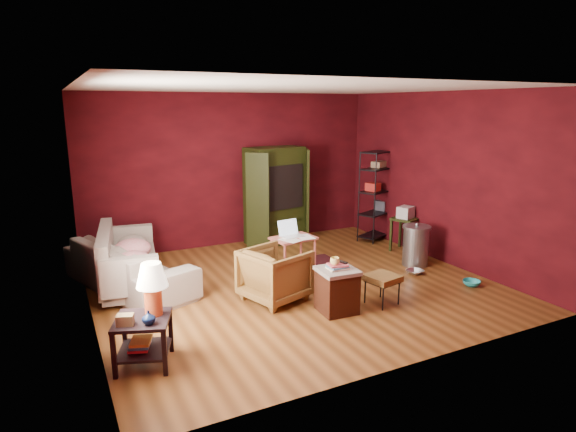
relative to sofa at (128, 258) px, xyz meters
name	(u,v)px	position (x,y,z in m)	size (l,w,h in m)	color
room	(292,191)	(2.12, -1.00, 0.95)	(5.54, 5.04, 2.84)	brown
sofa	(128,258)	(0.00, 0.00, 0.00)	(2.30, 0.67, 0.90)	gray
armchair	(275,272)	(1.69, -1.34, -0.06)	(0.76, 0.72, 0.79)	black
pet_bowl_steel	(415,266)	(4.08, -1.40, -0.32)	(0.26, 0.06, 0.26)	#B5B9BD
pet_bowl_turquoise	(472,277)	(4.48, -2.16, -0.32)	(0.25, 0.08, 0.25)	#25A7AF
vase	(149,318)	(-0.17, -2.43, 0.12)	(0.13, 0.14, 0.13)	#0C1A3F
mug	(335,260)	(2.18, -2.05, 0.24)	(0.12, 0.09, 0.12)	#E2CA6E
side_table	(148,304)	(-0.14, -2.24, 0.18)	(0.68, 0.68, 1.05)	black
sofa_cushions	(126,262)	(-0.03, 0.03, -0.06)	(1.02, 1.96, 0.79)	gray
hamper	(337,289)	(2.23, -2.04, -0.15)	(0.49, 0.49, 0.65)	#401A0E
footstool	(382,279)	(2.90, -2.10, -0.10)	(0.46, 0.46, 0.40)	black
rug_round	(298,272)	(2.46, -0.54, -0.44)	(1.41, 1.41, 0.01)	beige
rug_oriental	(305,266)	(2.70, -0.34, -0.43)	(1.24, 0.84, 0.01)	#4A131B
laptop_desk	(293,241)	(2.42, -0.44, 0.05)	(0.71, 0.59, 0.81)	#E07166
tv_armoire	(276,194)	(2.89, 1.19, 0.50)	(1.41, 0.93, 1.82)	black
wire_shelving	(378,191)	(4.78, 0.54, 0.50)	(0.92, 0.67, 1.73)	black
small_stand	(405,218)	(4.73, -0.35, 0.16)	(0.54, 0.54, 0.82)	black
trash_can	(416,245)	(4.37, -1.06, -0.11)	(0.52, 0.52, 0.72)	gray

